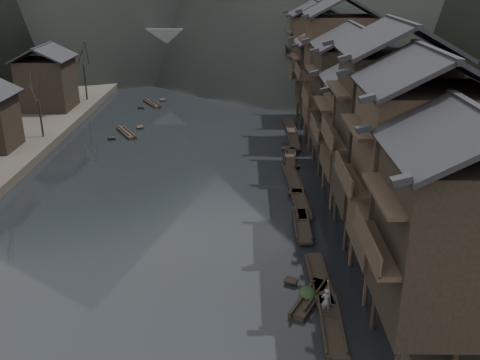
{
  "coord_description": "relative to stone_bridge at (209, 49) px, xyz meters",
  "views": [
    {
      "loc": [
        6.9,
        -31.03,
        19.18
      ],
      "look_at": [
        6.45,
        11.06,
        2.5
      ],
      "focal_mm": 40.0,
      "sensor_mm": 36.0,
      "label": 1
    }
  ],
  "objects": [
    {
      "name": "right_bank",
      "position": [
        35.0,
        -32.0,
        -4.21
      ],
      "size": [
        40.0,
        200.0,
        1.8
      ],
      "primitive_type": "cube",
      "color": "#2D2823",
      "rests_on": "ground"
    },
    {
      "name": "stilt_houses",
      "position": [
        17.28,
        -52.9,
        4.04
      ],
      "size": [
        9.0,
        67.6,
        16.79
      ],
      "color": "black",
      "rests_on": "ground"
    },
    {
      "name": "water",
      "position": [
        0.0,
        -72.0,
        -5.11
      ],
      "size": [
        300.0,
        300.0,
        0.0
      ],
      "primitive_type": "plane",
      "color": "black",
      "rests_on": "ground"
    },
    {
      "name": "hero_sampan",
      "position": [
        10.9,
        -74.94,
        -4.91
      ],
      "size": [
        2.96,
        4.74,
        0.43
      ],
      "color": "black",
      "rests_on": "water"
    },
    {
      "name": "stone_bridge",
      "position": [
        0.0,
        0.0,
        0.0
      ],
      "size": [
        40.0,
        6.0,
        9.0
      ],
      "color": "#4C4C4F",
      "rests_on": "ground"
    },
    {
      "name": "moored_sampans",
      "position": [
        11.9,
        -56.72,
        -4.91
      ],
      "size": [
        2.61,
        48.12,
        0.47
      ],
      "color": "black",
      "rests_on": "water"
    },
    {
      "name": "bare_trees",
      "position": [
        -17.0,
        -50.92,
        1.03
      ],
      "size": [
        3.71,
        60.81,
        7.42
      ],
      "color": "black",
      "rests_on": "left_bank"
    },
    {
      "name": "cargo_heap",
      "position": [
        10.8,
        -74.74,
        -4.35
      ],
      "size": [
        1.08,
        1.41,
        0.65
      ],
      "primitive_type": "ellipsoid",
      "color": "black",
      "rests_on": "hero_sampan"
    },
    {
      "name": "bamboo_pole",
      "position": [
        11.88,
        -76.47,
        -1.2
      ],
      "size": [
        0.84,
        2.19,
        3.64
      ],
      "primitive_type": "cylinder",
      "rotation": [
        0.56,
        0.0,
        -0.35
      ],
      "color": "#8C7A51",
      "rests_on": "boatman"
    },
    {
      "name": "boatman",
      "position": [
        11.68,
        -76.47,
        -3.85
      ],
      "size": [
        0.65,
        0.47,
        1.66
      ],
      "primitive_type": "imported",
      "rotation": [
        0.0,
        0.0,
        3.01
      ],
      "color": "#5C5C5F",
      "rests_on": "hero_sampan"
    },
    {
      "name": "midriver_boats",
      "position": [
        -7.63,
        -31.47,
        -4.91
      ],
      "size": [
        4.31,
        21.03,
        0.45
      ],
      "color": "black",
      "rests_on": "water"
    }
  ]
}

